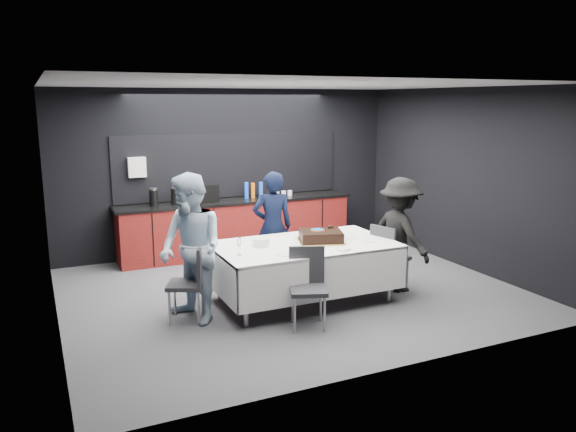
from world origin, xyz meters
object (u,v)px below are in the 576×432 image
at_px(party_table, 304,254).
at_px(champagne_flute, 239,242).
at_px(cake_assembly, 321,236).
at_px(plate_stack, 261,242).
at_px(chair_left, 192,278).
at_px(chair_near, 307,281).
at_px(person_left, 191,249).
at_px(person_right, 400,235).
at_px(chair_right, 387,253).
at_px(person_center, 273,227).

height_order(party_table, champagne_flute, champagne_flute).
xyz_separation_m(cake_assembly, plate_stack, (-0.80, 0.11, -0.02)).
bearing_deg(chair_left, chair_near, -29.72).
relative_size(champagne_flute, person_left, 0.13).
bearing_deg(person_left, person_right, 68.39).
bearing_deg(champagne_flute, person_right, 0.68).
xyz_separation_m(cake_assembly, chair_left, (-1.76, -0.06, -0.32)).
distance_m(cake_assembly, chair_right, 1.04).
distance_m(party_table, chair_near, 0.81).
bearing_deg(party_table, person_right, -6.16).
height_order(plate_stack, person_right, person_right).
bearing_deg(person_right, plate_stack, 75.45).
relative_size(chair_right, person_left, 0.52).
relative_size(chair_left, chair_near, 1.00).
relative_size(person_center, person_left, 0.90).
bearing_deg(person_left, chair_near, 40.95).
bearing_deg(cake_assembly, champagne_flute, -171.32).
bearing_deg(person_center, chair_near, 90.81).
bearing_deg(person_left, champagne_flute, 59.04).
height_order(chair_near, person_right, person_right).
bearing_deg(champagne_flute, party_table, 10.57).
bearing_deg(person_right, chair_right, 67.38).
distance_m(plate_stack, chair_right, 1.82).
xyz_separation_m(chair_left, chair_right, (2.74, -0.05, 0.00)).
relative_size(cake_assembly, person_left, 0.39).
distance_m(champagne_flute, person_center, 1.49).
bearing_deg(person_left, person_center, 105.22).
bearing_deg(person_left, party_table, 72.66).
relative_size(cake_assembly, plate_stack, 3.20).
xyz_separation_m(person_left, person_right, (2.91, -0.08, -0.10)).
xyz_separation_m(cake_assembly, chair_right, (0.98, -0.11, -0.32)).
relative_size(plate_stack, chair_near, 0.24).
height_order(chair_right, chair_near, same).
xyz_separation_m(champagne_flute, chair_right, (2.19, 0.08, -0.40)).
bearing_deg(cake_assembly, chair_near, -127.40).
distance_m(person_center, person_left, 1.82).
relative_size(party_table, person_left, 1.30).
bearing_deg(champagne_flute, chair_near, -40.92).
bearing_deg(party_table, plate_stack, 167.99).
height_order(cake_assembly, champagne_flute, champagne_flute).
bearing_deg(chair_left, cake_assembly, 1.92).
xyz_separation_m(plate_stack, chair_right, (1.79, -0.22, -0.30)).
xyz_separation_m(chair_right, person_left, (-2.74, 0.03, 0.36)).
height_order(chair_left, person_center, person_center).
height_order(cake_assembly, chair_left, cake_assembly).
bearing_deg(chair_left, plate_stack, 10.16).
height_order(cake_assembly, chair_near, cake_assembly).
bearing_deg(chair_right, party_table, 175.21).
relative_size(party_table, plate_stack, 10.62).
xyz_separation_m(plate_stack, person_right, (1.95, -0.27, -0.04)).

